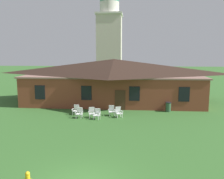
# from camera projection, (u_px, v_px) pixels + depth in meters

# --- Properties ---
(brick_building) EXTENTS (20.84, 10.40, 5.18)m
(brick_building) POSITION_uv_depth(u_px,v_px,m) (114.00, 80.00, 29.04)
(brick_building) COLOR brown
(brick_building) RESTS_ON ground
(dome_tower) EXTENTS (5.18, 5.18, 19.35)m
(dome_tower) POSITION_uv_depth(u_px,v_px,m) (110.00, 38.00, 46.86)
(dome_tower) COLOR beige
(dome_tower) RESTS_ON ground
(lawn_chair_by_porch) EXTENTS (0.68, 0.72, 0.96)m
(lawn_chair_by_porch) POSITION_uv_depth(u_px,v_px,m) (76.00, 110.00, 22.49)
(lawn_chair_by_porch) COLOR silver
(lawn_chair_by_porch) RESTS_ON ground
(lawn_chair_near_door) EXTENTS (0.66, 0.69, 0.96)m
(lawn_chair_near_door) POSITION_uv_depth(u_px,v_px,m) (79.00, 113.00, 21.36)
(lawn_chair_near_door) COLOR silver
(lawn_chair_near_door) RESTS_ON ground
(lawn_chair_left_end) EXTENTS (0.74, 0.79, 0.96)m
(lawn_chair_left_end) POSITION_uv_depth(u_px,v_px,m) (92.00, 112.00, 21.49)
(lawn_chair_left_end) COLOR silver
(lawn_chair_left_end) RESTS_ON ground
(lawn_chair_middle) EXTENTS (0.71, 0.75, 0.96)m
(lawn_chair_middle) POSITION_uv_depth(u_px,v_px,m) (97.00, 114.00, 20.95)
(lawn_chair_middle) COLOR white
(lawn_chair_middle) RESTS_ON ground
(lawn_chair_right_end) EXTENTS (0.71, 0.74, 0.96)m
(lawn_chair_right_end) POSITION_uv_depth(u_px,v_px,m) (112.00, 110.00, 22.23)
(lawn_chair_right_end) COLOR white
(lawn_chair_right_end) RESTS_ON ground
(lawn_chair_far_side) EXTENTS (0.78, 0.83, 0.96)m
(lawn_chair_far_side) POSITION_uv_depth(u_px,v_px,m) (119.00, 112.00, 21.62)
(lawn_chair_far_side) COLOR white
(lawn_chair_far_side) RESTS_ON ground
(trash_bin) EXTENTS (0.56, 0.56, 0.98)m
(trash_bin) POSITION_uv_depth(u_px,v_px,m) (168.00, 107.00, 23.66)
(trash_bin) COLOR #335638
(trash_bin) RESTS_ON ground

